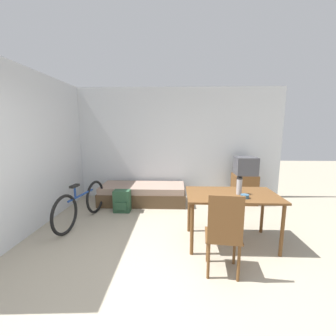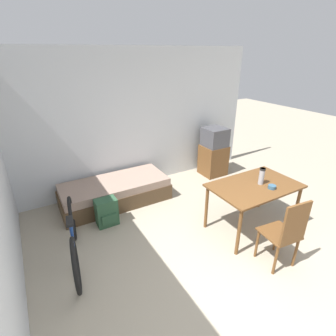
{
  "view_description": "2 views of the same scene",
  "coord_description": "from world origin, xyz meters",
  "px_view_note": "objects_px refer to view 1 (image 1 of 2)",
  "views": [
    {
      "loc": [
        0.17,
        -2.23,
        1.73
      ],
      "look_at": [
        0.01,
        1.96,
        0.99
      ],
      "focal_mm": 24.0,
      "sensor_mm": 36.0,
      "label": 1
    },
    {
      "loc": [
        -1.87,
        -1.35,
        2.63
      ],
      "look_at": [
        0.0,
        1.9,
        0.93
      ],
      "focal_mm": 28.0,
      "sensor_mm": 36.0,
      "label": 2
    }
  ],
  "objects_px": {
    "daybed": "(143,194)",
    "thermos_flask": "(239,185)",
    "dining_table": "(232,199)",
    "bicycle": "(82,204)",
    "backpack": "(122,201)",
    "wooden_chair": "(224,231)",
    "mate_bowl": "(245,196)",
    "tv": "(245,181)"
  },
  "relations": [
    {
      "from": "mate_bowl",
      "to": "backpack",
      "type": "bearing_deg",
      "value": 145.67
    },
    {
      "from": "tv",
      "to": "dining_table",
      "type": "distance_m",
      "value": 2.04
    },
    {
      "from": "backpack",
      "to": "tv",
      "type": "bearing_deg",
      "value": 13.81
    },
    {
      "from": "bicycle",
      "to": "backpack",
      "type": "xyz_separation_m",
      "value": [
        0.62,
        0.55,
        -0.12
      ]
    },
    {
      "from": "daybed",
      "to": "thermos_flask",
      "type": "bearing_deg",
      "value": -47.08
    },
    {
      "from": "daybed",
      "to": "thermos_flask",
      "type": "relative_size",
      "value": 7.58
    },
    {
      "from": "bicycle",
      "to": "thermos_flask",
      "type": "bearing_deg",
      "value": -14.32
    },
    {
      "from": "tv",
      "to": "bicycle",
      "type": "bearing_deg",
      "value": -159.88
    },
    {
      "from": "dining_table",
      "to": "bicycle",
      "type": "height_order",
      "value": "dining_table"
    },
    {
      "from": "thermos_flask",
      "to": "mate_bowl",
      "type": "bearing_deg",
      "value": -80.88
    },
    {
      "from": "dining_table",
      "to": "bicycle",
      "type": "xyz_separation_m",
      "value": [
        -2.57,
        0.66,
        -0.34
      ]
    },
    {
      "from": "wooden_chair",
      "to": "thermos_flask",
      "type": "bearing_deg",
      "value": 65.0
    },
    {
      "from": "daybed",
      "to": "thermos_flask",
      "type": "xyz_separation_m",
      "value": [
        1.7,
        -1.83,
        0.7
      ]
    },
    {
      "from": "daybed",
      "to": "wooden_chair",
      "type": "relative_size",
      "value": 1.93
    },
    {
      "from": "dining_table",
      "to": "backpack",
      "type": "xyz_separation_m",
      "value": [
        -1.95,
        1.22,
        -0.46
      ]
    },
    {
      "from": "tv",
      "to": "thermos_flask",
      "type": "xyz_separation_m",
      "value": [
        -0.66,
        -1.9,
        0.39
      ]
    },
    {
      "from": "mate_bowl",
      "to": "wooden_chair",
      "type": "bearing_deg",
      "value": -123.38
    },
    {
      "from": "wooden_chair",
      "to": "tv",
      "type": "bearing_deg",
      "value": 69.03
    },
    {
      "from": "thermos_flask",
      "to": "backpack",
      "type": "relative_size",
      "value": 0.56
    },
    {
      "from": "daybed",
      "to": "bicycle",
      "type": "distance_m",
      "value": 1.51
    },
    {
      "from": "daybed",
      "to": "backpack",
      "type": "relative_size",
      "value": 4.26
    },
    {
      "from": "bicycle",
      "to": "mate_bowl",
      "type": "height_order",
      "value": "mate_bowl"
    },
    {
      "from": "tv",
      "to": "mate_bowl",
      "type": "xyz_separation_m",
      "value": [
        -0.63,
        -2.09,
        0.27
      ]
    },
    {
      "from": "backpack",
      "to": "daybed",
      "type": "bearing_deg",
      "value": 59.15
    },
    {
      "from": "thermos_flask",
      "to": "backpack",
      "type": "xyz_separation_m",
      "value": [
        -2.05,
        1.23,
        -0.69
      ]
    },
    {
      "from": "thermos_flask",
      "to": "backpack",
      "type": "distance_m",
      "value": 2.49
    },
    {
      "from": "tv",
      "to": "dining_table",
      "type": "relative_size",
      "value": 0.81
    },
    {
      "from": "wooden_chair",
      "to": "bicycle",
      "type": "distance_m",
      "value": 2.74
    },
    {
      "from": "thermos_flask",
      "to": "dining_table",
      "type": "bearing_deg",
      "value": 170.21
    },
    {
      "from": "dining_table",
      "to": "bicycle",
      "type": "relative_size",
      "value": 0.81
    },
    {
      "from": "dining_table",
      "to": "wooden_chair",
      "type": "distance_m",
      "value": 0.87
    },
    {
      "from": "backpack",
      "to": "dining_table",
      "type": "bearing_deg",
      "value": -31.93
    },
    {
      "from": "wooden_chair",
      "to": "bicycle",
      "type": "bearing_deg",
      "value": 147.28
    },
    {
      "from": "mate_bowl",
      "to": "dining_table",
      "type": "bearing_deg",
      "value": 121.91
    },
    {
      "from": "daybed",
      "to": "wooden_chair",
      "type": "xyz_separation_m",
      "value": [
        1.33,
        -2.62,
        0.35
      ]
    },
    {
      "from": "daybed",
      "to": "backpack",
      "type": "distance_m",
      "value": 0.69
    },
    {
      "from": "tv",
      "to": "bicycle",
      "type": "height_order",
      "value": "tv"
    },
    {
      "from": "wooden_chair",
      "to": "bicycle",
      "type": "relative_size",
      "value": 0.62
    },
    {
      "from": "tv",
      "to": "dining_table",
      "type": "height_order",
      "value": "tv"
    },
    {
      "from": "wooden_chair",
      "to": "daybed",
      "type": "bearing_deg",
      "value": 116.85
    },
    {
      "from": "dining_table",
      "to": "tv",
      "type": "bearing_deg",
      "value": 68.05
    },
    {
      "from": "daybed",
      "to": "dining_table",
      "type": "relative_size",
      "value": 1.47
    }
  ]
}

